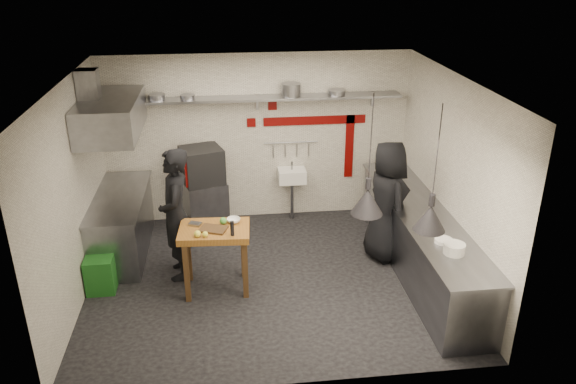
{
  "coord_description": "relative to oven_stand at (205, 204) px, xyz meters",
  "views": [
    {
      "loc": [
        -0.55,
        -6.76,
        4.3
      ],
      "look_at": [
        0.29,
        0.3,
        1.19
      ],
      "focal_mm": 35.0,
      "sensor_mm": 36.0,
      "label": 1
    }
  ],
  "objects": [
    {
      "name": "veg_ball",
      "position": [
        0.3,
        -1.81,
        0.57
      ],
      "size": [
        0.1,
        0.1,
        0.09
      ],
      "primitive_type": "sphere",
      "rotation": [
        0.0,
        0.0,
        0.1
      ],
      "color": "#499838",
      "rests_on": "prep_table"
    },
    {
      "name": "combi_oven",
      "position": [
        -0.01,
        -0.01,
        0.69
      ],
      "size": [
        0.76,
        0.74,
        0.58
      ],
      "primitive_type": "cube",
      "rotation": [
        0.0,
        0.0,
        0.3
      ],
      "color": "black",
      "rests_on": "oven_stand"
    },
    {
      "name": "pan_far_left",
      "position": [
        -0.64,
        0.14,
        1.79
      ],
      "size": [
        0.32,
        0.32,
        0.09
      ],
      "primitive_type": "cylinder",
      "rotation": [
        0.0,
        0.0,
        -0.26
      ],
      "color": "slate",
      "rests_on": "back_shelf"
    },
    {
      "name": "sink_drain",
      "position": [
        1.46,
        0.1,
        -0.06
      ],
      "size": [
        0.06,
        0.06,
        0.66
      ],
      "primitive_type": "cylinder",
      "color": "slate",
      "rests_on": "floor"
    },
    {
      "name": "prep_table",
      "position": [
        0.18,
        -1.92,
        0.06
      ],
      "size": [
        0.96,
        0.7,
        0.92
      ],
      "primitive_type": null,
      "rotation": [
        0.0,
        0.0,
        -0.06
      ],
      "color": "#925F25",
      "rests_on": "floor"
    },
    {
      "name": "oven_stand",
      "position": [
        0.0,
        0.0,
        0.0
      ],
      "size": [
        0.8,
        0.76,
        0.8
      ],
      "primitive_type": "cube",
      "rotation": [
        0.0,
        0.0,
        0.3
      ],
      "color": "slate",
      "rests_on": "floor"
    },
    {
      "name": "chef_left",
      "position": [
        -0.34,
        -1.49,
        0.54
      ],
      "size": [
        0.49,
        0.71,
        1.89
      ],
      "primitive_type": "imported",
      "rotation": [
        0.0,
        0.0,
        -1.52
      ],
      "color": "black",
      "rests_on": "floor"
    },
    {
      "name": "counter_right",
      "position": [
        3.06,
        -1.78,
        0.05
      ],
      "size": [
        0.7,
        3.8,
        0.9
      ],
      "primitive_type": "cube",
      "color": "slate",
      "rests_on": "floor"
    },
    {
      "name": "shelf_bracket_mid",
      "position": [
        0.91,
        0.29,
        1.62
      ],
      "size": [
        0.04,
        0.06,
        0.24
      ],
      "primitive_type": "cube",
      "color": "slate",
      "rests_on": "wall_back"
    },
    {
      "name": "plate_stack",
      "position": [
        3.03,
        -2.94,
        0.6
      ],
      "size": [
        0.3,
        0.3,
        0.13
      ],
      "primitive_type": "cylinder",
      "rotation": [
        0.0,
        0.0,
        -0.17
      ],
      "color": "white",
      "rests_on": "counter_right_top"
    },
    {
      "name": "back_shelf",
      "position": [
        0.91,
        0.14,
        1.72
      ],
      "size": [
        4.6,
        0.34,
        0.04
      ],
      "primitive_type": "cube",
      "color": "slate",
      "rests_on": "wall_back"
    },
    {
      "name": "pan_right",
      "position": [
        2.18,
        0.14,
        1.78
      ],
      "size": [
        0.28,
        0.28,
        0.08
      ],
      "primitive_type": "cylinder",
      "rotation": [
        0.0,
        0.0,
        -0.0
      ],
      "color": "slate",
      "rests_on": "back_shelf"
    },
    {
      "name": "pan_mid_left",
      "position": [
        -0.17,
        0.14,
        1.78
      ],
      "size": [
        0.24,
        0.24,
        0.07
      ],
      "primitive_type": "cylinder",
      "rotation": [
        0.0,
        0.0,
        -0.05
      ],
      "color": "slate",
      "rests_on": "back_shelf"
    },
    {
      "name": "stock_pot",
      "position": [
        1.45,
        0.14,
        1.84
      ],
      "size": [
        0.32,
        0.32,
        0.2
      ],
      "primitive_type": "cylinder",
      "rotation": [
        0.0,
        0.0,
        -0.03
      ],
      "color": "slate",
      "rests_on": "back_shelf"
    },
    {
      "name": "hand_sink",
      "position": [
        1.46,
        0.14,
        0.38
      ],
      "size": [
        0.46,
        0.34,
        0.22
      ],
      "primitive_type": "cube",
      "color": "white",
      "rests_on": "wall_back"
    },
    {
      "name": "wall_left",
      "position": [
        -1.59,
        -1.78,
        1.0
      ],
      "size": [
        0.04,
        4.2,
        2.8
      ],
      "primitive_type": "cube",
      "color": "silver",
      "rests_on": "floor"
    },
    {
      "name": "shelf_bracket_right",
      "position": [
        2.81,
        0.29,
        1.62
      ],
      "size": [
        0.04,
        0.06,
        0.24
      ],
      "primitive_type": "cube",
      "color": "slate",
      "rests_on": "wall_back"
    },
    {
      "name": "utensil_rail",
      "position": [
        1.46,
        0.28,
        0.92
      ],
      "size": [
        0.9,
        0.02,
        0.02
      ],
      "primitive_type": "cylinder",
      "rotation": [
        0.0,
        1.57,
        0.0
      ],
      "color": "slate",
      "rests_on": "wall_back"
    },
    {
      "name": "counter_left_top",
      "position": [
        -1.24,
        -0.73,
        0.52
      ],
      "size": [
        0.76,
        2.0,
        0.03
      ],
      "primitive_type": "cube",
      "color": "slate",
      "rests_on": "counter_left"
    },
    {
      "name": "green_bin",
      "position": [
        -1.38,
        -1.78,
        -0.15
      ],
      "size": [
        0.38,
        0.38,
        0.5
      ],
      "primitive_type": "cube",
      "rotation": [
        0.0,
        0.0,
        0.01
      ],
      "color": "#19591A",
      "rests_on": "floor"
    },
    {
      "name": "red_band_vert",
      "position": [
        2.46,
        0.3,
        0.8
      ],
      "size": [
        0.14,
        0.02,
        1.1
      ],
      "primitive_type": "cube",
      "color": "#630605",
      "rests_on": "wall_back"
    },
    {
      "name": "red_tile_a",
      "position": [
        1.16,
        0.3,
        1.55
      ],
      "size": [
        0.14,
        0.02,
        0.14
      ],
      "primitive_type": "cube",
      "color": "#630605",
      "rests_on": "wall_back"
    },
    {
      "name": "wall_back",
      "position": [
        0.91,
        0.32,
        1.0
      ],
      "size": [
        5.0,
        0.04,
        2.8
      ],
      "primitive_type": "cube",
      "color": "silver",
      "rests_on": "floor"
    },
    {
      "name": "chef_right",
      "position": [
        2.67,
        -1.34,
        0.51
      ],
      "size": [
        0.75,
        0.99,
        1.82
      ],
      "primitive_type": "imported",
      "rotation": [
        0.0,
        0.0,
        1.78
      ],
      "color": "black",
      "rests_on": "floor"
    },
    {
      "name": "hood_duct",
      "position": [
        -1.44,
        -0.73,
        2.15
      ],
      "size": [
        0.28,
        0.28,
        0.5
      ],
      "primitive_type": "cube",
      "color": "slate",
      "rests_on": "ceiling"
    },
    {
      "name": "heat_lamp_far",
      "position": [
        2.66,
        -3.02,
        1.65
      ],
      "size": [
        0.48,
        0.48,
        1.49
      ],
      "primitive_type": null,
      "rotation": [
        0.0,
        0.0,
        -0.37
      ],
      "color": "black",
      "rests_on": "ceiling"
    },
    {
      "name": "oven_door",
      "position": [
        -0.0,
        -0.27,
        0.69
      ],
      "size": [
        0.53,
        0.19,
        0.46
      ],
      "primitive_type": "cube",
      "rotation": [
        0.0,
        0.0,
        0.3
      ],
      "color": "#630605",
      "rests_on": "combi_oven"
    },
    {
      "name": "extractor_hood",
      "position": [
        -1.19,
        -0.73,
        1.75
      ],
      "size": [
        0.78,
        1.6,
        0.5
      ],
      "primitive_type": "cube",
      "color": "slate",
      "rests_on": "ceiling"
    },
    {
      "name": "small_bowl_right",
      "position": [
        3.01,
        -2.66,
        0.56
      ],
      "size": [
        0.29,
        0.29,
        0.05
      ],
      "primitive_type": "cylinder",
      "rotation": [
        0.0,
        0.0,
        -0.35
      ],
      "color": "white",
      "rests_on": "counter_right_top"
    },
    {
      "name": "lemon_b",
      "position": [
        0.07,
        -2.15,
        0.56
      ],
      "size": [
        0.1,
        0.1,
        0.07
      ],
      "primitive_type": "sphere",
      "rotation": [
        0.0,
        0.0,
        -0.35
      ],
      "color": "yellow",
      "rests_on": "prep_table"
    },
    {
      "name": "sink_tap",
      "position": [
        1.46,
        0.14,
        0.56
      ],
      "size": [
        0.03,
        0.03,
        0.14
      ],
      "primitive_type": "cylinder",
      "color": "slate",
      "rests_on": "hand_sink"
    },
    {
      "name": "red_band_horiz",
      "position": [
        1.86,
        0.3,
        1.28
      ],
      "size": [
        1.7,
        0.02,
        0.14
      ],
      "primitive_type": "cube",
      "color": "#630605",
      "rests_on": "wall_back"
    },
    {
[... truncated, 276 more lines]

